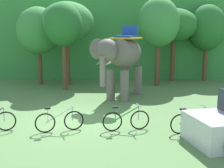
{
  "coord_description": "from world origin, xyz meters",
  "views": [
    {
      "loc": [
        1.46,
        -10.87,
        3.5
      ],
      "look_at": [
        1.59,
        1.0,
        1.3
      ],
      "focal_mm": 46.12,
      "sensor_mm": 36.0,
      "label": 1
    }
  ],
  "objects_px": {
    "tree_far_right": "(63,25)",
    "tree_center": "(207,28)",
    "bike_white": "(60,121)",
    "elephant": "(122,56)",
    "bike_green": "(126,120)",
    "bike_teal": "(192,122)",
    "tree_far_left": "(67,22)",
    "tree_center_right": "(38,31)",
    "tree_right": "(159,23)",
    "tree_center_left": "(174,25)"
  },
  "relations": [
    {
      "from": "tree_center",
      "to": "tree_right",
      "type": "bearing_deg",
      "value": -153.36
    },
    {
      "from": "bike_green",
      "to": "tree_center",
      "type": "bearing_deg",
      "value": 59.21
    },
    {
      "from": "tree_center",
      "to": "tree_center_left",
      "type": "bearing_deg",
      "value": -176.51
    },
    {
      "from": "tree_right",
      "to": "elephant",
      "type": "distance_m",
      "value": 4.66
    },
    {
      "from": "tree_center_left",
      "to": "bike_teal",
      "type": "relative_size",
      "value": 3.01
    },
    {
      "from": "tree_center_right",
      "to": "bike_white",
      "type": "height_order",
      "value": "tree_center_right"
    },
    {
      "from": "tree_far_right",
      "to": "bike_white",
      "type": "xyz_separation_m",
      "value": [
        0.9,
        -7.3,
        -3.42
      ]
    },
    {
      "from": "bike_green",
      "to": "bike_teal",
      "type": "distance_m",
      "value": 2.31
    },
    {
      "from": "bike_white",
      "to": "bike_green",
      "type": "xyz_separation_m",
      "value": [
        2.35,
        0.08,
        0.0
      ]
    },
    {
      "from": "tree_far_right",
      "to": "tree_far_left",
      "type": "bearing_deg",
      "value": 90.24
    },
    {
      "from": "tree_right",
      "to": "bike_green",
      "type": "relative_size",
      "value": 3.28
    },
    {
      "from": "tree_center_right",
      "to": "tree_far_left",
      "type": "xyz_separation_m",
      "value": [
        1.91,
        -0.25,
        0.55
      ]
    },
    {
      "from": "tree_center_right",
      "to": "tree_center_left",
      "type": "xyz_separation_m",
      "value": [
        9.01,
        1.12,
        0.37
      ]
    },
    {
      "from": "tree_far_left",
      "to": "tree_center_left",
      "type": "distance_m",
      "value": 7.24
    },
    {
      "from": "tree_far_left",
      "to": "elephant",
      "type": "bearing_deg",
      "value": -49.45
    },
    {
      "from": "tree_far_left",
      "to": "bike_teal",
      "type": "height_order",
      "value": "tree_far_left"
    },
    {
      "from": "elephant",
      "to": "tree_far_left",
      "type": "bearing_deg",
      "value": 130.55
    },
    {
      "from": "tree_center",
      "to": "elephant",
      "type": "xyz_separation_m",
      "value": [
        -6.1,
        -5.41,
        -1.48
      ]
    },
    {
      "from": "tree_far_right",
      "to": "tree_center_left",
      "type": "bearing_deg",
      "value": 23.06
    },
    {
      "from": "tree_far_left",
      "to": "tree_far_right",
      "type": "bearing_deg",
      "value": -89.76
    },
    {
      "from": "tree_far_left",
      "to": "tree_center",
      "type": "height_order",
      "value": "tree_far_left"
    },
    {
      "from": "elephant",
      "to": "bike_white",
      "type": "xyz_separation_m",
      "value": [
        -2.43,
        -5.05,
        -1.82
      ]
    },
    {
      "from": "tree_center",
      "to": "tree_far_left",
      "type": "bearing_deg",
      "value": -170.88
    },
    {
      "from": "tree_center_right",
      "to": "tree_center_left",
      "type": "distance_m",
      "value": 9.09
    },
    {
      "from": "tree_center_right",
      "to": "tree_far_right",
      "type": "bearing_deg",
      "value": -44.78
    },
    {
      "from": "tree_far_right",
      "to": "bike_white",
      "type": "height_order",
      "value": "tree_far_right"
    },
    {
      "from": "elephant",
      "to": "bike_white",
      "type": "relative_size",
      "value": 2.48
    },
    {
      "from": "tree_center_right",
      "to": "tree_center_left",
      "type": "height_order",
      "value": "tree_center_right"
    },
    {
      "from": "tree_far_left",
      "to": "tree_far_right",
      "type": "distance_m",
      "value": 1.67
    },
    {
      "from": "tree_far_right",
      "to": "tree_center_left",
      "type": "distance_m",
      "value": 7.72
    },
    {
      "from": "tree_center",
      "to": "bike_white",
      "type": "distance_m",
      "value": 13.9
    },
    {
      "from": "elephant",
      "to": "bike_white",
      "type": "height_order",
      "value": "elephant"
    },
    {
      "from": "tree_center",
      "to": "bike_green",
      "type": "height_order",
      "value": "tree_center"
    },
    {
      "from": "tree_center_right",
      "to": "tree_center",
      "type": "relative_size",
      "value": 0.95
    },
    {
      "from": "tree_far_left",
      "to": "tree_center",
      "type": "xyz_separation_m",
      "value": [
        9.44,
        1.51,
        -0.36
      ]
    },
    {
      "from": "tree_center_left",
      "to": "bike_white",
      "type": "relative_size",
      "value": 3.03
    },
    {
      "from": "tree_right",
      "to": "bike_teal",
      "type": "bearing_deg",
      "value": -91.34
    },
    {
      "from": "tree_center_right",
      "to": "tree_right",
      "type": "bearing_deg",
      "value": -4.35
    },
    {
      "from": "tree_far_left",
      "to": "tree_right",
      "type": "xyz_separation_m",
      "value": [
        5.75,
        -0.33,
        -0.07
      ]
    },
    {
      "from": "tree_far_right",
      "to": "tree_center",
      "type": "bearing_deg",
      "value": 18.55
    },
    {
      "from": "bike_white",
      "to": "elephant",
      "type": "bearing_deg",
      "value": 64.3
    },
    {
      "from": "tree_center_right",
      "to": "bike_green",
      "type": "relative_size",
      "value": 2.97
    },
    {
      "from": "tree_center_right",
      "to": "tree_far_left",
      "type": "relative_size",
      "value": 0.94
    },
    {
      "from": "tree_center",
      "to": "bike_teal",
      "type": "distance_m",
      "value": 11.78
    },
    {
      "from": "tree_far_right",
      "to": "bike_teal",
      "type": "xyz_separation_m",
      "value": [
        5.54,
        -7.46,
        -3.42
      ]
    },
    {
      "from": "tree_far_left",
      "to": "bike_teal",
      "type": "bearing_deg",
      "value": -58.65
    },
    {
      "from": "tree_far_right",
      "to": "tree_center",
      "type": "distance_m",
      "value": 9.95
    },
    {
      "from": "tree_far_left",
      "to": "bike_green",
      "type": "relative_size",
      "value": 3.15
    },
    {
      "from": "tree_right",
      "to": "bike_green",
      "type": "bearing_deg",
      "value": -106.34
    },
    {
      "from": "tree_center",
      "to": "bike_teal",
      "type": "xyz_separation_m",
      "value": [
        -3.89,
        -10.62,
        -3.3
      ]
    }
  ]
}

